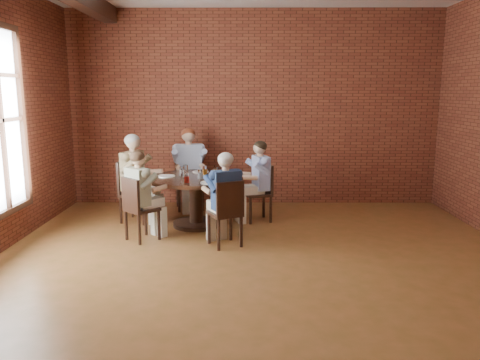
{
  "coord_description": "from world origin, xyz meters",
  "views": [
    {
      "loc": [
        -0.2,
        -4.83,
        2.0
      ],
      "look_at": [
        -0.24,
        1.0,
        0.89
      ],
      "focal_mm": 35.0,
      "sensor_mm": 36.0,
      "label": 1
    }
  ],
  "objects_px": {
    "diner_e": "(225,200)",
    "chair_e": "(227,211)",
    "smartphone": "(225,181)",
    "chair_c": "(132,189)",
    "diner_d": "(141,196)",
    "dining_table": "(196,191)",
    "chair_b": "(189,178)",
    "chair_d": "(137,206)",
    "chair_a": "(262,190)",
    "diner_c": "(136,179)",
    "diner_b": "(189,169)",
    "diner_a": "(258,182)"
  },
  "relations": [
    {
      "from": "smartphone",
      "to": "diner_e",
      "type": "bearing_deg",
      "value": -101.19
    },
    {
      "from": "chair_b",
      "to": "chair_d",
      "type": "bearing_deg",
      "value": -116.27
    },
    {
      "from": "diner_a",
      "to": "chair_b",
      "type": "height_order",
      "value": "diner_a"
    },
    {
      "from": "diner_a",
      "to": "chair_d",
      "type": "height_order",
      "value": "diner_a"
    },
    {
      "from": "chair_b",
      "to": "chair_d",
      "type": "xyz_separation_m",
      "value": [
        -0.48,
        -1.86,
        -0.04
      ]
    },
    {
      "from": "dining_table",
      "to": "diner_d",
      "type": "distance_m",
      "value": 0.96
    },
    {
      "from": "diner_e",
      "to": "chair_b",
      "type": "bearing_deg",
      "value": -97.96
    },
    {
      "from": "chair_b",
      "to": "diner_d",
      "type": "height_order",
      "value": "diner_d"
    },
    {
      "from": "chair_b",
      "to": "smartphone",
      "type": "bearing_deg",
      "value": -76.4
    },
    {
      "from": "diner_e",
      "to": "chair_d",
      "type": "bearing_deg",
      "value": -35.32
    },
    {
      "from": "chair_c",
      "to": "diner_b",
      "type": "bearing_deg",
      "value": -32.32
    },
    {
      "from": "diner_e",
      "to": "chair_e",
      "type": "bearing_deg",
      "value": 90.0
    },
    {
      "from": "diner_d",
      "to": "diner_e",
      "type": "distance_m",
      "value": 1.15
    },
    {
      "from": "diner_b",
      "to": "chair_a",
      "type": "bearing_deg",
      "value": -42.72
    },
    {
      "from": "diner_a",
      "to": "chair_b",
      "type": "relative_size",
      "value": 1.3
    },
    {
      "from": "chair_b",
      "to": "diner_e",
      "type": "distance_m",
      "value": 2.16
    },
    {
      "from": "chair_e",
      "to": "diner_e",
      "type": "height_order",
      "value": "diner_e"
    },
    {
      "from": "dining_table",
      "to": "diner_d",
      "type": "bearing_deg",
      "value": -133.96
    },
    {
      "from": "chair_c",
      "to": "diner_a",
      "type": "bearing_deg",
      "value": -75.16
    },
    {
      "from": "diner_c",
      "to": "chair_a",
      "type": "bearing_deg",
      "value": -73.88
    },
    {
      "from": "smartphone",
      "to": "chair_b",
      "type": "bearing_deg",
      "value": 102.41
    },
    {
      "from": "chair_d",
      "to": "diner_e",
      "type": "distance_m",
      "value": 1.2
    },
    {
      "from": "chair_d",
      "to": "diner_c",
      "type": "bearing_deg",
      "value": -33.19
    },
    {
      "from": "diner_c",
      "to": "diner_b",
      "type": "bearing_deg",
      "value": -28.29
    },
    {
      "from": "dining_table",
      "to": "diner_b",
      "type": "bearing_deg",
      "value": 101.72
    },
    {
      "from": "smartphone",
      "to": "chair_d",
      "type": "bearing_deg",
      "value": -172.72
    },
    {
      "from": "dining_table",
      "to": "diner_b",
      "type": "xyz_separation_m",
      "value": [
        -0.21,
        1.03,
        0.16
      ]
    },
    {
      "from": "diner_e",
      "to": "smartphone",
      "type": "xyz_separation_m",
      "value": [
        -0.02,
        0.6,
        0.14
      ]
    },
    {
      "from": "chair_c",
      "to": "diner_d",
      "type": "xyz_separation_m",
      "value": [
        0.36,
        -0.96,
        0.1
      ]
    },
    {
      "from": "chair_a",
      "to": "diner_c",
      "type": "bearing_deg",
      "value": -104.96
    },
    {
      "from": "diner_e",
      "to": "diner_d",
      "type": "bearing_deg",
      "value": -38.18
    },
    {
      "from": "diner_a",
      "to": "chair_e",
      "type": "height_order",
      "value": "diner_a"
    },
    {
      "from": "diner_a",
      "to": "diner_b",
      "type": "relative_size",
      "value": 0.9
    },
    {
      "from": "chair_d",
      "to": "smartphone",
      "type": "relative_size",
      "value": 5.81
    },
    {
      "from": "diner_a",
      "to": "diner_c",
      "type": "bearing_deg",
      "value": -105.55
    },
    {
      "from": "diner_b",
      "to": "diner_d",
      "type": "relative_size",
      "value": 1.13
    },
    {
      "from": "diner_b",
      "to": "smartphone",
      "type": "distance_m",
      "value": 1.5
    },
    {
      "from": "diner_d",
      "to": "dining_table",
      "type": "bearing_deg",
      "value": -90.0
    },
    {
      "from": "chair_a",
      "to": "chair_c",
      "type": "bearing_deg",
      "value": -105.66
    },
    {
      "from": "chair_e",
      "to": "diner_b",
      "type": "bearing_deg",
      "value": -97.38
    },
    {
      "from": "chair_d",
      "to": "diner_e",
      "type": "height_order",
      "value": "diner_e"
    },
    {
      "from": "dining_table",
      "to": "smartphone",
      "type": "height_order",
      "value": "smartphone"
    },
    {
      "from": "diner_b",
      "to": "chair_c",
      "type": "relative_size",
      "value": 1.46
    },
    {
      "from": "smartphone",
      "to": "chair_c",
      "type": "bearing_deg",
      "value": 145.65
    },
    {
      "from": "chair_c",
      "to": "smartphone",
      "type": "xyz_separation_m",
      "value": [
        1.47,
        -0.58,
        0.24
      ]
    },
    {
      "from": "chair_a",
      "to": "diner_c",
      "type": "relative_size",
      "value": 0.66
    },
    {
      "from": "chair_b",
      "to": "diner_c",
      "type": "bearing_deg",
      "value": -140.57
    },
    {
      "from": "diner_d",
      "to": "smartphone",
      "type": "relative_size",
      "value": 8.11
    },
    {
      "from": "chair_a",
      "to": "diner_d",
      "type": "relative_size",
      "value": 0.73
    },
    {
      "from": "chair_b",
      "to": "diner_d",
      "type": "distance_m",
      "value": 1.87
    }
  ]
}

